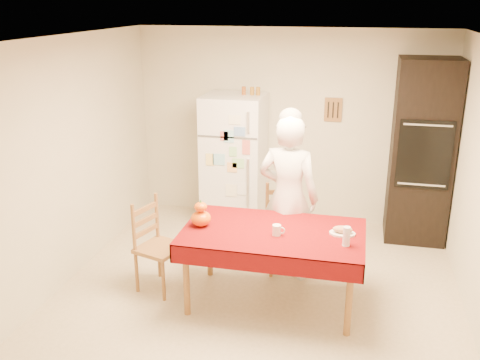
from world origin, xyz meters
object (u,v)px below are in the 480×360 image
(oven_cabinet, at_px, (421,152))
(coffee_mug, at_px, (277,230))
(seated_woman, at_px, (288,198))
(bread_plate, at_px, (342,233))
(dining_table, at_px, (273,238))
(pumpkin_lower, at_px, (201,218))
(chair_far, at_px, (285,224))
(wine_glass, at_px, (346,236))
(refrigerator, at_px, (234,161))
(chair_left, at_px, (155,242))

(oven_cabinet, xyz_separation_m, coffee_mug, (-1.41, -1.98, -0.29))
(seated_woman, xyz_separation_m, bread_plate, (0.58, -0.53, -0.11))
(dining_table, bearing_deg, pumpkin_lower, -177.26)
(chair_far, relative_size, seated_woman, 0.54)
(coffee_mug, bearing_deg, wine_glass, -7.03)
(pumpkin_lower, height_order, wine_glass, wine_glass)
(pumpkin_lower, distance_m, bread_plate, 1.34)
(wine_glass, relative_size, bread_plate, 0.73)
(refrigerator, xyz_separation_m, chair_far, (0.82, -1.08, -0.34))
(seated_woman, height_order, bread_plate, seated_woman)
(pumpkin_lower, bearing_deg, oven_cabinet, 41.80)
(dining_table, height_order, chair_left, chair_left)
(chair_far, height_order, wine_glass, chair_far)
(dining_table, xyz_separation_m, seated_woman, (0.05, 0.59, 0.19))
(coffee_mug, bearing_deg, chair_left, 174.69)
(chair_far, distance_m, chair_left, 1.42)
(refrigerator, height_order, seated_woman, seated_woman)
(chair_left, relative_size, wine_glass, 5.40)
(refrigerator, xyz_separation_m, chair_left, (-0.39, -1.82, -0.34))
(chair_far, bearing_deg, refrigerator, 108.53)
(oven_cabinet, relative_size, bread_plate, 9.17)
(chair_left, bearing_deg, dining_table, -73.94)
(seated_woman, xyz_separation_m, wine_glass, (0.62, -0.76, -0.03))
(oven_cabinet, distance_m, wine_glass, 2.22)
(dining_table, height_order, chair_far, chair_far)
(dining_table, bearing_deg, oven_cabinet, 52.38)
(wine_glass, bearing_deg, pumpkin_lower, 174.54)
(wine_glass, bearing_deg, dining_table, 166.36)
(wine_glass, distance_m, bread_plate, 0.25)
(wine_glass, bearing_deg, seated_woman, 129.54)
(seated_woman, relative_size, pumpkin_lower, 9.00)
(chair_far, distance_m, wine_glass, 1.20)
(dining_table, bearing_deg, bread_plate, 5.82)
(chair_far, height_order, bread_plate, chair_far)
(dining_table, bearing_deg, chair_far, 89.90)
(dining_table, relative_size, seated_woman, 0.97)
(wine_glass, bearing_deg, coffee_mug, 172.97)
(chair_far, xyz_separation_m, pumpkin_lower, (-0.70, -0.80, 0.33))
(refrigerator, height_order, oven_cabinet, oven_cabinet)
(refrigerator, bearing_deg, wine_glass, -53.33)
(chair_far, bearing_deg, oven_cabinet, 18.79)
(dining_table, bearing_deg, seated_woman, 84.69)
(oven_cabinet, height_order, chair_far, oven_cabinet)
(refrigerator, bearing_deg, dining_table, -66.07)
(coffee_mug, height_order, wine_glass, wine_glass)
(refrigerator, bearing_deg, chair_left, -102.10)
(chair_left, xyz_separation_m, bread_plate, (1.85, 0.03, 0.26))
(pumpkin_lower, xyz_separation_m, bread_plate, (1.33, 0.10, -0.06))
(chair_left, distance_m, bread_plate, 1.86)
(coffee_mug, bearing_deg, pumpkin_lower, 175.89)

